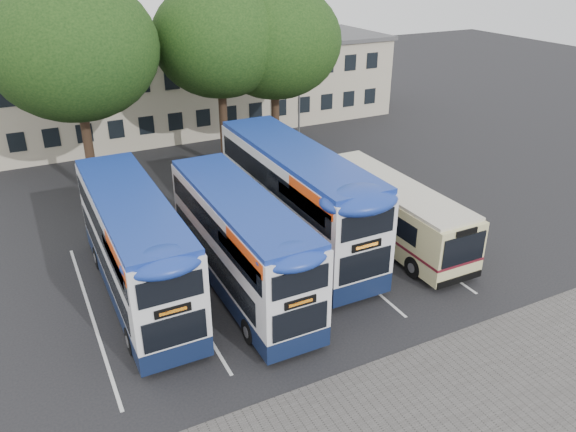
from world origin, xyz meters
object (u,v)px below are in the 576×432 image
(lamp_post, at_px, (300,69))
(tree_mid, at_px, (219,40))
(bus_dd_left, at_px, (135,243))
(tree_left, at_px, (73,48))
(bus_single, at_px, (390,208))
(bus_dd_right, at_px, (295,194))
(tree_right, at_px, (275,41))
(bus_dd_mid, at_px, (240,239))

(lamp_post, xyz_separation_m, tree_mid, (-6.56, -2.57, 2.64))
(bus_dd_left, bearing_deg, tree_mid, 55.48)
(tree_left, bearing_deg, bus_single, -45.15)
(tree_mid, relative_size, bus_dd_right, 0.99)
(bus_dd_right, distance_m, bus_single, 4.53)
(tree_right, bearing_deg, bus_dd_left, -134.54)
(bus_dd_left, bearing_deg, bus_single, -2.56)
(bus_dd_right, bearing_deg, tree_mid, 85.94)
(tree_right, distance_m, bus_dd_right, 12.65)
(bus_single, bearing_deg, tree_left, 134.85)
(lamp_post, distance_m, bus_dd_left, 20.82)
(lamp_post, xyz_separation_m, bus_single, (-3.15, -14.97, -3.47))
(tree_mid, xyz_separation_m, bus_dd_left, (-8.17, -11.88, -5.37))
(tree_mid, distance_m, bus_single, 14.24)
(lamp_post, height_order, bus_dd_left, lamp_post)
(bus_dd_mid, bearing_deg, tree_left, 106.27)
(tree_mid, xyz_separation_m, tree_right, (3.45, -0.07, -0.31))
(tree_right, bearing_deg, bus_single, -90.20)
(tree_left, xyz_separation_m, tree_mid, (8.05, 0.88, -0.24))
(tree_mid, height_order, tree_right, tree_mid)
(tree_left, xyz_separation_m, bus_dd_mid, (3.63, -12.43, -5.68))
(tree_mid, bearing_deg, bus_dd_mid, -108.38)
(bus_dd_left, relative_size, bus_single, 1.07)
(bus_dd_right, bearing_deg, tree_left, 125.81)
(bus_dd_left, bearing_deg, bus_dd_mid, -20.85)
(tree_mid, xyz_separation_m, bus_dd_mid, (-4.42, -13.31, -5.45))
(tree_mid, distance_m, bus_dd_mid, 15.04)
(tree_left, bearing_deg, bus_dd_mid, -73.73)
(tree_left, bearing_deg, tree_right, 4.05)
(tree_mid, bearing_deg, lamp_post, 21.43)
(tree_left, height_order, bus_dd_left, tree_left)
(tree_right, height_order, bus_single, tree_right)
(bus_dd_left, bearing_deg, lamp_post, 44.46)
(bus_dd_mid, bearing_deg, lamp_post, 55.34)
(lamp_post, xyz_separation_m, tree_right, (-3.10, -2.64, 2.33))
(lamp_post, relative_size, bus_dd_mid, 0.91)
(lamp_post, bearing_deg, bus_dd_left, -135.54)
(lamp_post, bearing_deg, bus_single, -101.87)
(lamp_post, bearing_deg, tree_right, -139.62)
(lamp_post, distance_m, bus_single, 15.69)
(bus_dd_mid, relative_size, bus_dd_right, 0.89)
(lamp_post, relative_size, tree_left, 0.78)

